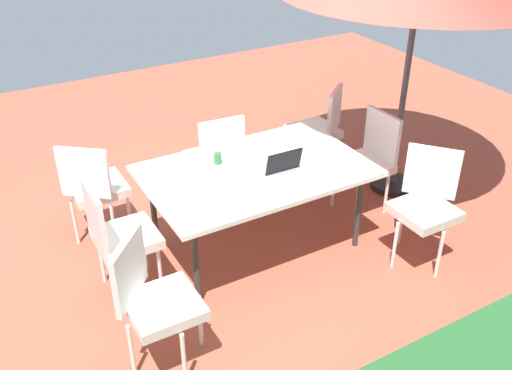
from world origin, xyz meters
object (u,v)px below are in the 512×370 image
object	(u,v)px
chair_northeast	(154,297)
cup	(218,158)
chair_southeast	(94,185)
laptop	(279,165)
chair_northwest	(426,201)
chair_west	(368,158)
dining_table	(256,174)
chair_east	(118,233)
chair_southwest	(319,127)
chair_south	(216,155)

from	to	relation	value
chair_northeast	cup	world-z (taller)	chair_northeast
chair_northeast	chair_southeast	xyz separation A→B (m)	(-0.07, -1.61, 0.00)
laptop	cup	distance (m)	0.53
chair_northwest	cup	distance (m)	1.77
chair_southeast	chair_west	size ratio (longest dim) A/B	1.00
dining_table	chair_southeast	world-z (taller)	chair_southeast
chair_east	chair_west	xyz separation A→B (m)	(-2.43, -0.01, 0.00)
dining_table	chair_southwest	xyz separation A→B (m)	(-1.23, -0.81, -0.18)
chair_south	dining_table	bearing A→B (deg)	94.09
chair_south	cup	bearing A→B (deg)	70.39
chair_northwest	laptop	world-z (taller)	laptop
chair_northeast	chair_west	xyz separation A→B (m)	(-2.46, -0.83, 0.00)
chair_northwest	chair_west	size ratio (longest dim) A/B	1.00
dining_table	chair_northwest	distance (m)	1.43
chair_east	cup	bearing A→B (deg)	-75.93
dining_table	chair_east	bearing A→B (deg)	-0.11
dining_table	laptop	distance (m)	0.22
dining_table	laptop	bearing A→B (deg)	142.43
laptop	cup	xyz separation A→B (m)	(0.39, -0.36, 0.00)
chair_northwest	chair_northeast	bearing A→B (deg)	-129.81
chair_south	chair_west	size ratio (longest dim) A/B	1.00
cup	chair_northwest	bearing A→B (deg)	142.28
chair_southwest	chair_southeast	distance (m)	2.39
laptop	cup	world-z (taller)	laptop
chair_northwest	chair_west	distance (m)	0.84
dining_table	chair_east	xyz separation A→B (m)	(1.21, -0.00, -0.18)
dining_table	chair_northwest	xyz separation A→B (m)	(-1.15, 0.83, -0.18)
chair_southeast	chair_west	world-z (taller)	same
dining_table	chair_southwest	distance (m)	1.49
chair_southeast	chair_southwest	bearing A→B (deg)	-141.07
chair_southwest	chair_west	size ratio (longest dim) A/B	1.00
chair_northwest	chair_northeast	distance (m)	2.38
chair_east	chair_southeast	size ratio (longest dim) A/B	1.00
chair_southwest	chair_west	distance (m)	0.80
dining_table	cup	distance (m)	0.35
chair_southwest	chair_west	world-z (taller)	same
chair_southeast	laptop	xyz separation A→B (m)	(-1.31, 0.92, 0.27)
chair_southeast	chair_west	bearing A→B (deg)	-159.67
dining_table	laptop	size ratio (longest dim) A/B	5.64
chair_northwest	chair_southeast	world-z (taller)	same
chair_west	chair_northwest	bearing A→B (deg)	-6.30
chair_west	cup	world-z (taller)	chair_west
dining_table	chair_west	xyz separation A→B (m)	(-1.22, -0.01, -0.18)
chair_northwest	laptop	bearing A→B (deg)	-164.95
chair_east	chair_northwest	bearing A→B (deg)	-108.97
chair_east	chair_southeast	distance (m)	0.80
chair_northeast	cup	bearing A→B (deg)	-1.65
dining_table	cup	world-z (taller)	cup
chair_northeast	chair_southeast	bearing A→B (deg)	39.25
dining_table	chair_southeast	bearing A→B (deg)	-34.62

